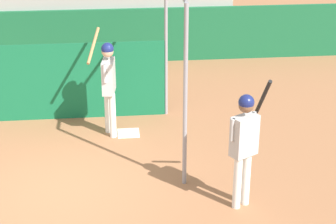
{
  "coord_description": "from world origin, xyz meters",
  "views": [
    {
      "loc": [
        0.94,
        -8.22,
        4.88
      ],
      "look_at": [
        1.88,
        0.69,
        1.05
      ],
      "focal_mm": 60.0,
      "sensor_mm": 36.0,
      "label": 1
    }
  ],
  "objects": [
    {
      "name": "home_plate",
      "position": [
        1.23,
        2.12,
        0.01
      ],
      "size": [
        0.44,
        0.44,
        0.02
      ],
      "color": "white",
      "rests_on": "ground"
    },
    {
      "name": "ground_plane",
      "position": [
        0.0,
        0.0,
        0.0
      ],
      "size": [
        60.0,
        60.0,
        0.0
      ],
      "primitive_type": "plane",
      "color": "#9E6642"
    },
    {
      "name": "outfield_wall",
      "position": [
        0.0,
        6.85,
        0.75
      ],
      "size": [
        24.0,
        0.12,
        1.5
      ],
      "color": "#196038",
      "rests_on": "ground"
    },
    {
      "name": "batting_cage",
      "position": [
        0.25,
        2.59,
        1.3
      ],
      "size": [
        3.76,
        3.08,
        3.13
      ],
      "color": "gray",
      "rests_on": "ground"
    },
    {
      "name": "player_batter",
      "position": [
        0.87,
        2.13,
        1.19
      ],
      "size": [
        0.55,
        0.99,
        2.06
      ],
      "rotation": [
        0.0,
        0.0,
        1.45
      ],
      "color": "white",
      "rests_on": "ground"
    },
    {
      "name": "player_waiting",
      "position": [
        2.9,
        -0.74,
        1.16
      ],
      "size": [
        0.61,
        0.64,
        2.13
      ],
      "rotation": [
        0.0,
        0.0,
        0.53
      ],
      "color": "white",
      "rests_on": "ground"
    }
  ]
}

